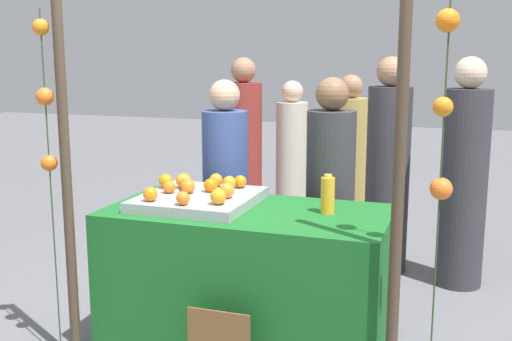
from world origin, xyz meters
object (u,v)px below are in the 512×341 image
orange_0 (183,181)px  vendor_right (330,207)px  vendor_left (225,201)px  stall_counter (248,281)px  orange_1 (227,191)px  juice_bottle (328,195)px

orange_0 → vendor_right: bearing=33.7°
vendor_left → stall_counter: bearing=-59.2°
orange_1 → vendor_right: 0.87m
orange_0 → vendor_left: bearing=83.1°
orange_0 → orange_1: orange_0 is taller
juice_bottle → vendor_left: bearing=144.1°
stall_counter → orange_0: (-0.47, 0.15, 0.54)m
orange_1 → vendor_right: bearing=57.2°
vendor_right → juice_bottle: bearing=-79.2°
vendor_left → vendor_right: 0.74m
stall_counter → juice_bottle: 0.70m
juice_bottle → vendor_right: (-0.12, 0.63, -0.23)m
orange_1 → juice_bottle: size_ratio=0.40×
orange_0 → orange_1: 0.39m
stall_counter → vendor_right: bearing=64.5°
vendor_right → vendor_left: bearing=-179.5°
stall_counter → vendor_left: (-0.41, 0.69, 0.30)m
juice_bottle → orange_1: bearing=-172.6°
juice_bottle → vendor_left: 1.09m
orange_1 → vendor_left: size_ratio=0.06×
juice_bottle → vendor_right: vendor_right is taller
stall_counter → juice_bottle: juice_bottle is taller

